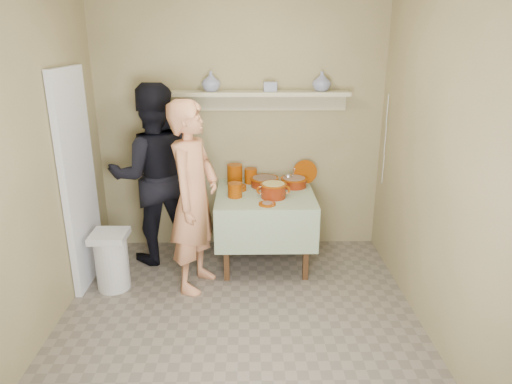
{
  "coord_description": "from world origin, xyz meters",
  "views": [
    {
      "loc": [
        0.09,
        -3.03,
        2.24
      ],
      "look_at": [
        0.15,
        0.75,
        0.95
      ],
      "focal_mm": 32.0,
      "sensor_mm": 36.0,
      "label": 1
    }
  ],
  "objects_px": {
    "trash_bin": "(112,260)",
    "person_helper": "(154,175)",
    "serving_table": "(265,204)",
    "cazuela_rice": "(273,189)",
    "person_cook": "(194,198)"
  },
  "relations": [
    {
      "from": "trash_bin",
      "to": "person_helper",
      "type": "bearing_deg",
      "value": 63.2
    },
    {
      "from": "serving_table",
      "to": "cazuela_rice",
      "type": "height_order",
      "value": "cazuela_rice"
    },
    {
      "from": "person_helper",
      "to": "trash_bin",
      "type": "height_order",
      "value": "person_helper"
    },
    {
      "from": "person_cook",
      "to": "serving_table",
      "type": "distance_m",
      "value": 0.83
    },
    {
      "from": "person_cook",
      "to": "trash_bin",
      "type": "xyz_separation_m",
      "value": [
        -0.78,
        -0.05,
        -0.59
      ]
    },
    {
      "from": "person_cook",
      "to": "trash_bin",
      "type": "bearing_deg",
      "value": 111.52
    },
    {
      "from": "serving_table",
      "to": "trash_bin",
      "type": "distance_m",
      "value": 1.56
    },
    {
      "from": "person_helper",
      "to": "cazuela_rice",
      "type": "height_order",
      "value": "person_helper"
    },
    {
      "from": "person_cook",
      "to": "serving_table",
      "type": "height_order",
      "value": "person_cook"
    },
    {
      "from": "person_cook",
      "to": "person_helper",
      "type": "relative_size",
      "value": 0.95
    },
    {
      "from": "person_cook",
      "to": "serving_table",
      "type": "xyz_separation_m",
      "value": [
        0.65,
        0.46,
        -0.23
      ]
    },
    {
      "from": "cazuela_rice",
      "to": "trash_bin",
      "type": "distance_m",
      "value": 1.65
    },
    {
      "from": "cazuela_rice",
      "to": "trash_bin",
      "type": "relative_size",
      "value": 0.59
    },
    {
      "from": "person_helper",
      "to": "serving_table",
      "type": "xyz_separation_m",
      "value": [
        1.12,
        -0.11,
        -0.27
      ]
    },
    {
      "from": "person_helper",
      "to": "serving_table",
      "type": "distance_m",
      "value": 1.16
    }
  ]
}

